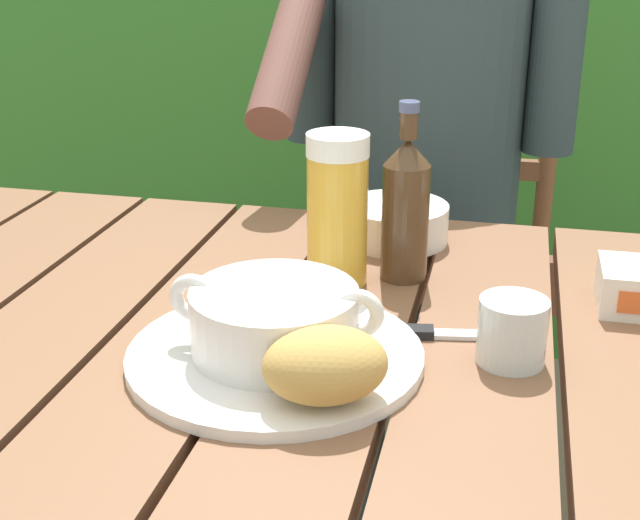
{
  "coord_description": "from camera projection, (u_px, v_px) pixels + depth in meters",
  "views": [
    {
      "loc": [
        0.17,
        -0.79,
        1.15
      ],
      "look_at": [
        -0.02,
        0.04,
        0.81
      ],
      "focal_mm": 49.13,
      "sensor_mm": 36.0,
      "label": 1
    }
  ],
  "objects": [
    {
      "name": "bread_roll",
      "position": [
        325.0,
        365.0,
        0.76
      ],
      "size": [
        0.13,
        0.12,
        0.07
      ],
      "color": "tan",
      "rests_on": "serving_plate"
    },
    {
      "name": "serving_plate",
      "position": [
        275.0,
        355.0,
        0.86
      ],
      "size": [
        0.29,
        0.29,
        0.01
      ],
      "color": "white",
      "rests_on": "dining_table"
    },
    {
      "name": "water_glass_small",
      "position": [
        512.0,
        331.0,
        0.85
      ],
      "size": [
        0.07,
        0.07,
        0.07
      ],
      "color": "silver",
      "rests_on": "dining_table"
    },
    {
      "name": "chair_near_diner",
      "position": [
        429.0,
        260.0,
        1.75
      ],
      "size": [
        0.47,
        0.41,
        1.04
      ],
      "color": "brown",
      "rests_on": "ground_plane"
    },
    {
      "name": "dining_table",
      "position": [
        332.0,
        418.0,
        0.94
      ],
      "size": [
        1.36,
        0.81,
        0.74
      ],
      "color": "brown",
      "rests_on": "ground_plane"
    },
    {
      "name": "person_eating",
      "position": [
        422.0,
        174.0,
        1.49
      ],
      "size": [
        0.48,
        0.47,
        1.25
      ],
      "color": "#2F4044",
      "rests_on": "ground_plane"
    },
    {
      "name": "soup_bowl",
      "position": [
        274.0,
        319.0,
        0.85
      ],
      "size": [
        0.21,
        0.16,
        0.07
      ],
      "color": "white",
      "rests_on": "serving_plate"
    },
    {
      "name": "beer_glass",
      "position": [
        337.0,
        210.0,
        1.01
      ],
      "size": [
        0.07,
        0.07,
        0.18
      ],
      "color": "gold",
      "rests_on": "dining_table"
    },
    {
      "name": "beer_bottle",
      "position": [
        406.0,
        207.0,
        1.03
      ],
      "size": [
        0.06,
        0.06,
        0.21
      ],
      "color": "#48311D",
      "rests_on": "dining_table"
    },
    {
      "name": "diner_bowl",
      "position": [
        395.0,
        223.0,
        1.17
      ],
      "size": [
        0.14,
        0.14,
        0.05
      ],
      "color": "white",
      "rests_on": "dining_table"
    },
    {
      "name": "table_knife",
      "position": [
        431.0,
        333.0,
        0.91
      ],
      "size": [
        0.14,
        0.04,
        0.01
      ],
      "color": "silver",
      "rests_on": "dining_table"
    }
  ]
}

